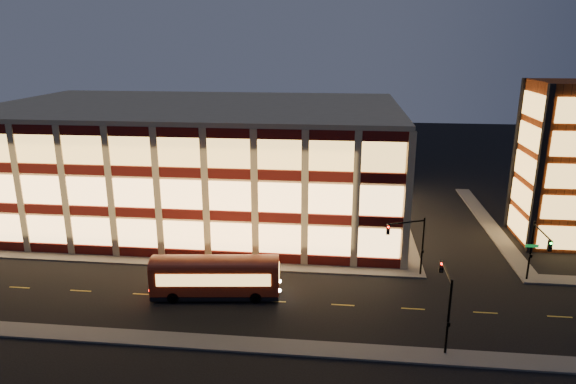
# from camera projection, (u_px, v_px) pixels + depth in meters

# --- Properties ---
(ground) EXTENTS (200.00, 200.00, 0.00)m
(ground) POSITION_uv_depth(u_px,v_px,m) (185.00, 267.00, 52.01)
(ground) COLOR black
(ground) RESTS_ON ground
(sidewalk_office_south) EXTENTS (54.00, 2.00, 0.15)m
(sidewalk_office_south) POSITION_uv_depth(u_px,v_px,m) (160.00, 261.00, 53.25)
(sidewalk_office_south) COLOR #514F4C
(sidewalk_office_south) RESTS_ON ground
(sidewalk_office_east) EXTENTS (2.00, 30.00, 0.15)m
(sidewalk_office_east) POSITION_uv_depth(u_px,v_px,m) (399.00, 219.00, 65.76)
(sidewalk_office_east) COLOR #514F4C
(sidewalk_office_east) RESTS_ON ground
(sidewalk_tower_west) EXTENTS (2.00, 30.00, 0.15)m
(sidewalk_tower_west) POSITION_uv_depth(u_px,v_px,m) (488.00, 223.00, 64.60)
(sidewalk_tower_west) COLOR #514F4C
(sidewalk_tower_west) RESTS_ON ground
(sidewalk_near) EXTENTS (100.00, 2.00, 0.15)m
(sidewalk_near) POSITION_uv_depth(u_px,v_px,m) (134.00, 337.00, 39.59)
(sidewalk_near) COLOR #514F4C
(sidewalk_near) RESTS_ON ground
(office_building) EXTENTS (50.45, 30.45, 14.50)m
(office_building) POSITION_uv_depth(u_px,v_px,m) (199.00, 160.00, 66.38)
(office_building) COLOR tan
(office_building) RESTS_ON ground
(stair_tower) EXTENTS (8.60, 8.60, 18.00)m
(stair_tower) POSITION_uv_depth(u_px,v_px,m) (564.00, 164.00, 56.64)
(stair_tower) COLOR #8C3814
(stair_tower) RESTS_ON ground
(traffic_signal_far) EXTENTS (3.79, 1.87, 6.00)m
(traffic_signal_far) POSITION_uv_depth(u_px,v_px,m) (410.00, 238.00, 48.72)
(traffic_signal_far) COLOR black
(traffic_signal_far) RESTS_ON ground
(traffic_signal_right) EXTENTS (1.20, 4.37, 6.00)m
(traffic_signal_right) POSITION_uv_depth(u_px,v_px,m) (537.00, 246.00, 46.72)
(traffic_signal_right) COLOR black
(traffic_signal_right) RESTS_ON ground
(traffic_signal_near) EXTENTS (0.32, 4.45, 6.00)m
(traffic_signal_near) POSITION_uv_depth(u_px,v_px,m) (446.00, 294.00, 37.84)
(traffic_signal_near) COLOR black
(traffic_signal_near) RESTS_ON ground
(trolley_bus) EXTENTS (11.53, 4.06, 3.82)m
(trolley_bus) POSITION_uv_depth(u_px,v_px,m) (216.00, 274.00, 45.59)
(trolley_bus) COLOR maroon
(trolley_bus) RESTS_ON ground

